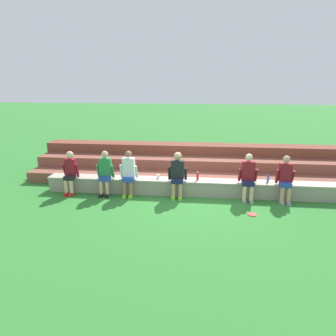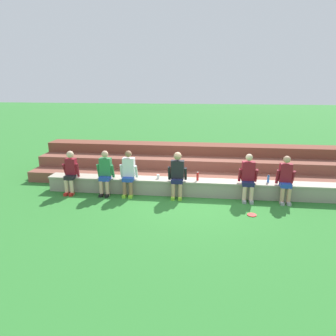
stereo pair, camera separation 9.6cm
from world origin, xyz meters
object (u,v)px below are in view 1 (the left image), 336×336
(water_bottle_center_gap, at_px, (268,178))
(person_right_of_center, at_px, (177,173))
(person_far_left, at_px, (70,172))
(person_rightmost_edge, at_px, (285,178))
(person_center, at_px, (128,172))
(plastic_cup_middle, at_px, (158,177))
(person_far_right, at_px, (248,176))
(frisbee, at_px, (252,214))
(person_left_of_center, at_px, (105,172))
(water_bottle_near_left, at_px, (198,176))

(water_bottle_center_gap, bearing_deg, person_right_of_center, -173.94)
(person_far_left, xyz_separation_m, person_rightmost_edge, (6.29, 0.02, 0.01))
(person_center, bearing_deg, plastic_cup_middle, 15.86)
(person_far_right, xyz_separation_m, water_bottle_center_gap, (0.62, 0.25, -0.13))
(person_center, relative_size, frisbee, 5.75)
(person_left_of_center, height_order, frisbee, person_left_of_center)
(person_far_right, relative_size, plastic_cup_middle, 10.57)
(person_right_of_center, bearing_deg, frisbee, -27.10)
(person_right_of_center, relative_size, water_bottle_near_left, 5.21)
(person_far_left, relative_size, plastic_cup_middle, 10.21)
(water_bottle_center_gap, bearing_deg, person_far_left, -177.19)
(person_center, bearing_deg, frisbee, -16.73)
(person_right_of_center, height_order, water_bottle_near_left, person_right_of_center)
(person_center, height_order, plastic_cup_middle, person_center)
(person_right_of_center, xyz_separation_m, person_far_right, (2.02, 0.03, -0.02))
(person_rightmost_edge, bearing_deg, person_far_left, -179.79)
(person_far_right, distance_m, person_rightmost_edge, 1.02)
(person_center, distance_m, person_rightmost_edge, 4.50)
(person_far_left, distance_m, person_center, 1.80)
(person_right_of_center, relative_size, water_bottle_center_gap, 5.86)
(person_far_right, bearing_deg, person_right_of_center, -179.12)
(person_left_of_center, height_order, water_bottle_center_gap, person_left_of_center)
(water_bottle_center_gap, bearing_deg, person_rightmost_edge, -33.07)
(person_center, xyz_separation_m, water_bottle_near_left, (2.04, 0.22, -0.12))
(person_rightmost_edge, bearing_deg, person_left_of_center, -179.79)
(person_rightmost_edge, relative_size, frisbee, 5.60)
(person_far_left, bearing_deg, person_rightmost_edge, 0.21)
(person_center, relative_size, plastic_cup_middle, 10.65)
(person_left_of_center, distance_m, frisbee, 4.36)
(water_bottle_center_gap, height_order, frisbee, water_bottle_center_gap)
(person_rightmost_edge, bearing_deg, person_far_right, 179.06)
(person_right_of_center, bearing_deg, person_rightmost_edge, 0.27)
(person_right_of_center, height_order, water_bottle_center_gap, person_right_of_center)
(person_far_right, distance_m, water_bottle_near_left, 1.45)
(person_far_left, distance_m, frisbee, 5.41)
(person_left_of_center, distance_m, person_far_right, 4.18)
(person_left_of_center, height_order, person_center, person_center)
(person_far_left, distance_m, water_bottle_near_left, 3.84)
(water_bottle_near_left, bearing_deg, person_left_of_center, -175.13)
(water_bottle_near_left, bearing_deg, person_center, -173.92)
(person_right_of_center, xyz_separation_m, plastic_cup_middle, (-0.60, 0.25, -0.20))
(person_center, bearing_deg, person_left_of_center, -178.64)
(water_bottle_near_left, bearing_deg, plastic_cup_middle, 178.81)
(person_left_of_center, relative_size, person_right_of_center, 0.99)
(person_far_right, bearing_deg, person_center, -179.69)
(person_left_of_center, relative_size, frisbee, 5.67)
(plastic_cup_middle, bearing_deg, frisbee, -26.14)
(person_far_left, relative_size, person_center, 0.96)
(person_left_of_center, bearing_deg, person_far_right, 0.49)
(water_bottle_center_gap, xyz_separation_m, frisbee, (-0.62, -1.31, -0.57))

